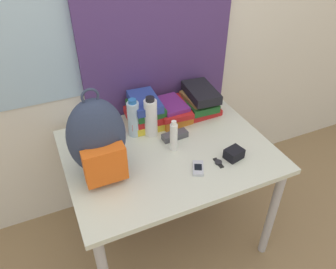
% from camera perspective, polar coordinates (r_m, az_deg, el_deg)
% --- Properties ---
extents(wall_back, '(6.00, 0.06, 2.50)m').
position_cam_1_polar(wall_back, '(1.98, -6.50, 18.08)').
color(wall_back, silver).
rests_on(wall_back, ground_plane).
extents(curtain_blue, '(0.95, 0.04, 2.50)m').
position_cam_1_polar(curtain_blue, '(1.98, -1.83, 18.25)').
color(curtain_blue, '#4C336B').
rests_on(curtain_blue, ground_plane).
extents(desk, '(1.11, 0.86, 0.73)m').
position_cam_1_polar(desk, '(1.87, -0.00, -4.60)').
color(desk, beige).
rests_on(desk, ground_plane).
extents(backpack, '(0.28, 0.25, 0.47)m').
position_cam_1_polar(backpack, '(1.59, -12.17, -0.87)').
color(backpack, '#2D3851').
rests_on(backpack, desk).
extents(book_stack_left, '(0.22, 0.26, 0.18)m').
position_cam_1_polar(book_stack_left, '(1.96, -3.98, 4.03)').
color(book_stack_left, yellow).
rests_on(book_stack_left, desk).
extents(book_stack_center, '(0.21, 0.29, 0.11)m').
position_cam_1_polar(book_stack_center, '(2.03, 0.58, 4.19)').
color(book_stack_center, orange).
rests_on(book_stack_center, desk).
extents(book_stack_right, '(0.21, 0.29, 0.16)m').
position_cam_1_polar(book_stack_right, '(2.10, 5.51, 6.04)').
color(book_stack_right, red).
rests_on(book_stack_right, desk).
extents(water_bottle, '(0.07, 0.07, 0.23)m').
position_cam_1_polar(water_bottle, '(1.86, -6.01, 2.81)').
color(water_bottle, silver).
rests_on(water_bottle, desk).
extents(sports_bottle, '(0.08, 0.08, 0.25)m').
position_cam_1_polar(sports_bottle, '(1.86, -3.03, 3.04)').
color(sports_bottle, white).
rests_on(sports_bottle, desk).
extents(sunscreen_bottle, '(0.04, 0.04, 0.19)m').
position_cam_1_polar(sunscreen_bottle, '(1.75, 1.00, -0.36)').
color(sunscreen_bottle, white).
rests_on(sunscreen_bottle, desk).
extents(cell_phone, '(0.10, 0.12, 0.02)m').
position_cam_1_polar(cell_phone, '(1.69, 5.25, -5.87)').
color(cell_phone, '#B7BCC6').
rests_on(cell_phone, desk).
extents(sunglasses_case, '(0.15, 0.07, 0.04)m').
position_cam_1_polar(sunglasses_case, '(1.88, 1.20, -0.17)').
color(sunglasses_case, '#47474C').
rests_on(sunglasses_case, desk).
extents(camera_pouch, '(0.11, 0.09, 0.06)m').
position_cam_1_polar(camera_pouch, '(1.77, 11.41, -3.31)').
color(camera_pouch, black).
rests_on(camera_pouch, desk).
extents(wristwatch, '(0.04, 0.08, 0.01)m').
position_cam_1_polar(wristwatch, '(1.74, 8.77, -4.85)').
color(wristwatch, black).
rests_on(wristwatch, desk).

